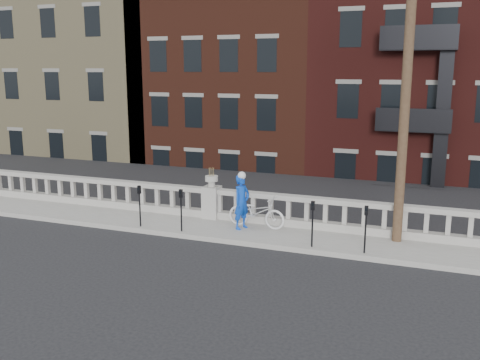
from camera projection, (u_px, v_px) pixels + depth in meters
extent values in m
plane|color=black|center=(155.00, 259.00, 14.91)|extent=(120.00, 120.00, 0.00)
cube|color=gray|center=(200.00, 227.00, 17.64)|extent=(32.00, 2.20, 0.15)
cube|color=gray|center=(212.00, 214.00, 18.47)|extent=(28.00, 0.34, 0.25)
cube|color=gray|center=(212.00, 191.00, 18.30)|extent=(28.00, 0.34, 0.16)
cube|color=gray|center=(212.00, 202.00, 18.38)|extent=(0.55, 0.55, 1.10)
cylinder|color=gray|center=(212.00, 184.00, 18.25)|extent=(0.24, 0.24, 0.20)
cylinder|color=gray|center=(212.00, 178.00, 18.21)|extent=(0.44, 0.44, 0.18)
cube|color=#605E59|center=(217.00, 283.00, 19.34)|extent=(36.00, 0.50, 5.15)
cube|color=black|center=(332.00, 212.00, 39.72)|extent=(80.00, 44.00, 0.50)
cube|color=#595651|center=(213.00, 255.00, 23.95)|extent=(16.00, 7.00, 4.00)
cube|color=#958760|center=(92.00, 71.00, 38.97)|extent=(18.00, 16.00, 20.00)
cube|color=#401C12|center=(256.00, 119.00, 34.14)|extent=(10.00, 14.00, 14.00)
cube|color=black|center=(256.00, 2.00, 32.67)|extent=(10.30, 14.30, 0.30)
cube|color=#3D1310|center=(421.00, 112.00, 30.49)|extent=(10.00, 14.00, 15.50)
cylinder|color=#422D1E|center=(407.00, 71.00, 14.98)|extent=(0.28, 0.28, 10.00)
cylinder|color=black|center=(140.00, 210.00, 17.35)|extent=(0.05, 0.05, 1.10)
cube|color=black|center=(139.00, 190.00, 17.21)|extent=(0.10, 0.08, 0.26)
cube|color=black|center=(138.00, 189.00, 17.16)|extent=(0.06, 0.01, 0.08)
cylinder|color=black|center=(181.00, 214.00, 16.82)|extent=(0.05, 0.05, 1.10)
cube|color=black|center=(181.00, 193.00, 16.68)|extent=(0.10, 0.08, 0.26)
cube|color=black|center=(180.00, 193.00, 16.63)|extent=(0.06, 0.01, 0.08)
cylinder|color=black|center=(312.00, 228.00, 15.35)|extent=(0.05, 0.05, 1.10)
cube|color=black|center=(313.00, 206.00, 15.21)|extent=(0.10, 0.08, 0.26)
cube|color=black|center=(313.00, 205.00, 15.17)|extent=(0.06, 0.01, 0.08)
cylinder|color=black|center=(365.00, 234.00, 14.83)|extent=(0.05, 0.05, 1.10)
cube|color=black|center=(366.00, 210.00, 14.69)|extent=(0.10, 0.08, 0.26)
cube|color=black|center=(366.00, 209.00, 14.64)|extent=(0.06, 0.01, 0.08)
imported|color=silver|center=(256.00, 212.00, 17.27)|extent=(1.96, 0.77, 1.01)
imported|color=#0C3DB8|center=(242.00, 202.00, 17.06)|extent=(0.62, 0.75, 1.76)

